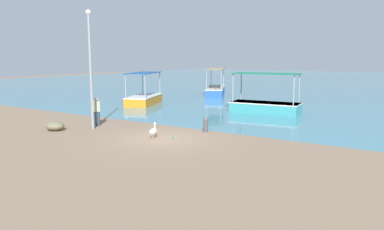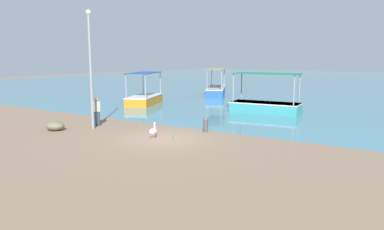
{
  "view_description": "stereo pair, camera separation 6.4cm",
  "coord_description": "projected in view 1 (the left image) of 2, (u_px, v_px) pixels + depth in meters",
  "views": [
    {
      "loc": [
        11.15,
        -14.58,
        4.08
      ],
      "look_at": [
        -0.12,
        2.86,
        0.81
      ],
      "focal_mm": 35.0,
      "sensor_mm": 36.0,
      "label": 1
    },
    {
      "loc": [
        11.21,
        -14.55,
        4.08
      ],
      "look_at": [
        -0.12,
        2.86,
        0.81
      ],
      "focal_mm": 35.0,
      "sensor_mm": 36.0,
      "label": 2
    }
  ],
  "objects": [
    {
      "name": "fishing_boat_far_left",
      "position": [
        144.0,
        98.0,
        32.07
      ],
      "size": [
        3.55,
        5.15,
        2.71
      ],
      "color": "orange",
      "rests_on": "harbor_water"
    },
    {
      "name": "harbor_water",
      "position": [
        349.0,
        83.0,
        58.53
      ],
      "size": [
        110.0,
        90.0,
        0.0
      ],
      "primitive_type": "cube",
      "color": "teal",
      "rests_on": "ground"
    },
    {
      "name": "ground",
      "position": [
        163.0,
        139.0,
        18.71
      ],
      "size": [
        120.0,
        120.0,
        0.0
      ],
      "primitive_type": "plane",
      "color": "#826A53"
    },
    {
      "name": "fishing_boat_outer",
      "position": [
        265.0,
        105.0,
        27.19
      ],
      "size": [
        5.1,
        2.45,
        2.87
      ],
      "color": "teal",
      "rests_on": "harbor_water"
    },
    {
      "name": "lamp_post",
      "position": [
        90.0,
        64.0,
        20.67
      ],
      "size": [
        0.28,
        0.28,
        6.58
      ],
      "color": "gray",
      "rests_on": "ground"
    },
    {
      "name": "net_pile",
      "position": [
        55.0,
        126.0,
        20.75
      ],
      "size": [
        1.1,
        0.93,
        0.51
      ],
      "primitive_type": "ellipsoid",
      "color": "#6C6749",
      "rests_on": "ground"
    },
    {
      "name": "fishing_boat_far_right",
      "position": [
        216.0,
        89.0,
        39.82
      ],
      "size": [
        4.57,
        6.97,
        2.81
      ],
      "color": "#2656B1",
      "rests_on": "harbor_water"
    },
    {
      "name": "glass_bottle",
      "position": [
        173.0,
        138.0,
        18.47
      ],
      "size": [
        0.07,
        0.07,
        0.27
      ],
      "color": "#3F7F4C",
      "rests_on": "ground"
    },
    {
      "name": "mooring_bollard",
      "position": [
        206.0,
        124.0,
        20.3
      ],
      "size": [
        0.28,
        0.28,
        0.82
      ],
      "color": "#47474C",
      "rests_on": "ground"
    },
    {
      "name": "pelican",
      "position": [
        153.0,
        131.0,
        18.68
      ],
      "size": [
        0.35,
        0.81,
        0.8
      ],
      "color": "#E0997A",
      "rests_on": "ground"
    },
    {
      "name": "fisherman_standing",
      "position": [
        97.0,
        111.0,
        22.05
      ],
      "size": [
        0.43,
        0.45,
        1.69
      ],
      "color": "#2C3F4E",
      "rests_on": "ground"
    }
  ]
}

